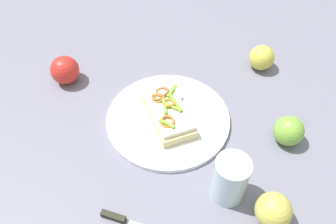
% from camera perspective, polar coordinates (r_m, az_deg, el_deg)
% --- Properties ---
extents(ground_plane, '(2.00, 2.00, 0.00)m').
position_cam_1_polar(ground_plane, '(0.85, -0.00, -1.39)').
color(ground_plane, slate).
rests_on(ground_plane, ground).
extents(plate, '(0.30, 0.30, 0.01)m').
position_cam_1_polar(plate, '(0.85, -0.00, -1.14)').
color(plate, white).
rests_on(plate, ground_plane).
extents(sandwich, '(0.16, 0.19, 0.05)m').
position_cam_1_polar(sandwich, '(0.83, -0.04, -0.00)').
color(sandwich, beige).
rests_on(sandwich, plate).
extents(apple_0, '(0.10, 0.10, 0.07)m').
position_cam_1_polar(apple_0, '(1.00, 15.10, 8.59)').
color(apple_0, gold).
rests_on(apple_0, ground_plane).
extents(apple_1, '(0.10, 0.10, 0.08)m').
position_cam_1_polar(apple_1, '(0.96, -16.56, 6.62)').
color(apple_1, red).
rests_on(apple_1, ground_plane).
extents(apple_2, '(0.07, 0.07, 0.07)m').
position_cam_1_polar(apple_2, '(0.72, 16.89, -15.18)').
color(apple_2, '#CBBF4E').
rests_on(apple_2, ground_plane).
extents(apple_3, '(0.10, 0.10, 0.07)m').
position_cam_1_polar(apple_3, '(0.84, 19.17, -2.92)').
color(apple_3, '#7AB43F').
rests_on(apple_3, ground_plane).
extents(drinking_glass, '(0.07, 0.07, 0.11)m').
position_cam_1_polar(drinking_glass, '(0.71, 10.12, -10.77)').
color(drinking_glass, silver).
rests_on(drinking_glass, ground_plane).
extents(knife, '(0.12, 0.03, 0.01)m').
position_cam_1_polar(knife, '(0.72, -7.85, -17.00)').
color(knife, silver).
rests_on(knife, ground_plane).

